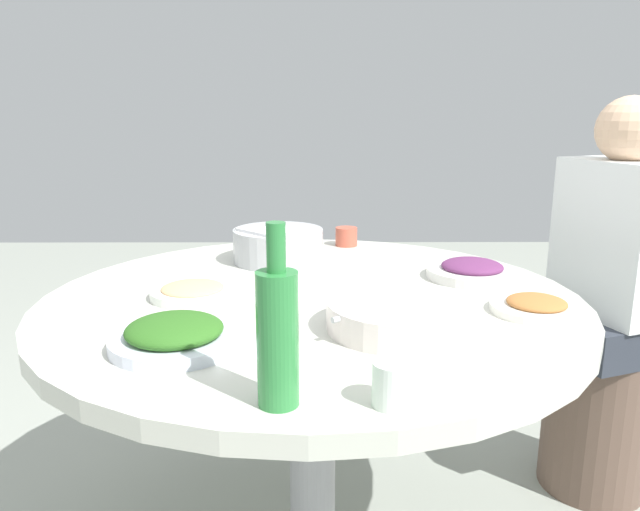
{
  "coord_description": "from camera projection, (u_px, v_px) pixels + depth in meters",
  "views": [
    {
      "loc": [
        -1.42,
        -0.01,
        1.19
      ],
      "look_at": [
        0.03,
        -0.02,
        0.84
      ],
      "focal_mm": 34.12,
      "sensor_mm": 36.0,
      "label": 1
    }
  ],
  "objects": [
    {
      "name": "tea_cup_far",
      "position": [
        346.0,
        237.0,
        2.01
      ],
      "size": [
        0.07,
        0.07,
        0.06
      ],
      "primitive_type": "cylinder",
      "color": "#BE533F",
      "rests_on": "round_dining_table"
    },
    {
      "name": "dish_greens",
      "position": [
        175.0,
        335.0,
        1.16
      ],
      "size": [
        0.25,
        0.25,
        0.06
      ],
      "color": "silver",
      "rests_on": "round_dining_table"
    },
    {
      "name": "dish_eggplant",
      "position": [
        472.0,
        270.0,
        1.63
      ],
      "size": [
        0.24,
        0.24,
        0.05
      ],
      "color": "silver",
      "rests_on": "round_dining_table"
    },
    {
      "name": "dish_noodles",
      "position": [
        193.0,
        291.0,
        1.46
      ],
      "size": [
        0.2,
        0.2,
        0.04
      ],
      "color": "white",
      "rests_on": "round_dining_table"
    },
    {
      "name": "green_bottle",
      "position": [
        278.0,
        334.0,
        0.91
      ],
      "size": [
        0.06,
        0.06,
        0.29
      ],
      "color": "#2F843E",
      "rests_on": "round_dining_table"
    },
    {
      "name": "rice_bowl",
      "position": [
        278.0,
        245.0,
        1.8
      ],
      "size": [
        0.27,
        0.27,
        0.11
      ],
      "color": "#B2B5BA",
      "rests_on": "round_dining_table"
    },
    {
      "name": "dish_tofu_braise",
      "position": [
        536.0,
        306.0,
        1.36
      ],
      "size": [
        0.2,
        0.2,
        0.04
      ],
      "color": "white",
      "rests_on": "round_dining_table"
    },
    {
      "name": "diner_left",
      "position": [
        616.0,
        249.0,
        1.8
      ],
      "size": [
        0.42,
        0.43,
        0.76
      ],
      "color": "#2D333D",
      "rests_on": "stool_for_diner_left"
    },
    {
      "name": "soup_bowl",
      "position": [
        399.0,
        316.0,
        1.25
      ],
      "size": [
        0.3,
        0.3,
        0.06
      ],
      "color": "white",
      "rests_on": "round_dining_table"
    },
    {
      "name": "stool_for_diner_left",
      "position": [
        596.0,
        418.0,
        1.93
      ],
      "size": [
        0.32,
        0.32,
        0.47
      ],
      "primitive_type": "cylinder",
      "color": "brown",
      "rests_on": "ground"
    },
    {
      "name": "tea_cup_near",
      "position": [
        393.0,
        384.0,
        0.93
      ],
      "size": [
        0.07,
        0.07,
        0.07
      ],
      "primitive_type": "cylinder",
      "color": "white",
      "rests_on": "round_dining_table"
    },
    {
      "name": "round_dining_table",
      "position": [
        312.0,
        328.0,
        1.5
      ],
      "size": [
        1.3,
        1.3,
        0.75
      ],
      "color": "#99999E",
      "rests_on": "ground"
    }
  ]
}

